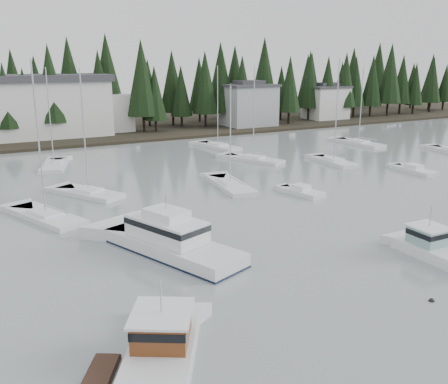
# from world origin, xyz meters

# --- Properties ---
(far_shore_land) EXTENTS (240.00, 54.00, 1.00)m
(far_shore_land) POSITION_xyz_m (0.00, 97.00, 0.00)
(far_shore_land) COLOR black
(far_shore_land) RESTS_ON ground
(conifer_treeline) EXTENTS (200.00, 22.00, 20.00)m
(conifer_treeline) POSITION_xyz_m (0.00, 86.00, 0.00)
(conifer_treeline) COLOR black
(conifer_treeline) RESTS_ON ground
(house_east_a) EXTENTS (10.60, 8.48, 9.25)m
(house_east_a) POSITION_xyz_m (36.00, 78.00, 4.90)
(house_east_a) COLOR #999EA0
(house_east_a) RESTS_ON ground
(house_east_b) EXTENTS (9.54, 7.42, 8.25)m
(house_east_b) POSITION_xyz_m (58.00, 80.00, 4.40)
(house_east_b) COLOR silver
(house_east_b) RESTS_ON ground
(harbor_inn) EXTENTS (29.50, 11.50, 10.90)m
(harbor_inn) POSITION_xyz_m (-2.96, 82.34, 5.78)
(harbor_inn) COLOR silver
(harbor_inn) RESTS_ON ground
(lobster_boat_brown) EXTENTS (7.51, 9.81, 4.70)m
(lobster_boat_brown) POSITION_xyz_m (-11.15, 6.98, 0.54)
(lobster_boat_brown) COLOR silver
(lobster_boat_brown) RESTS_ON ground
(cabin_cruiser_center) EXTENTS (7.78, 12.61, 5.18)m
(cabin_cruiser_center) POSITION_xyz_m (-4.86, 20.61, 0.78)
(cabin_cruiser_center) COLOR silver
(cabin_cruiser_center) RESTS_ON ground
(lobster_boat_teal) EXTENTS (2.76, 7.75, 4.27)m
(lobster_boat_teal) POSITION_xyz_m (12.00, 10.25, 0.51)
(lobster_boat_teal) COLOR silver
(lobster_boat_teal) RESTS_ON ground
(sailboat_0) EXTENTS (4.22, 9.72, 11.94)m
(sailboat_0) POSITION_xyz_m (8.63, 35.93, 0.06)
(sailboat_0) COLOR silver
(sailboat_0) RESTS_ON ground
(sailboat_1) EXTENTS (5.26, 8.97, 13.66)m
(sailboat_1) POSITION_xyz_m (-7.20, 56.43, 0.08)
(sailboat_1) COLOR silver
(sailboat_1) RESTS_ON ground
(sailboat_2) EXTENTS (3.64, 9.84, 13.36)m
(sailboat_2) POSITION_xyz_m (41.87, 51.17, 0.07)
(sailboat_2) COLOR silver
(sailboat_2) RESTS_ON ground
(sailboat_4) EXTENTS (4.59, 9.40, 13.64)m
(sailboat_4) POSITION_xyz_m (19.16, 59.45, 0.07)
(sailboat_4) COLOR silver
(sailboat_4) RESTS_ON ground
(sailboat_5) EXTENTS (6.21, 9.75, 14.70)m
(sailboat_5) POSITION_xyz_m (-11.84, 33.69, 0.08)
(sailboat_5) COLOR silver
(sailboat_5) RESTS_ON ground
(sailboat_6) EXTENTS (6.64, 8.58, 13.77)m
(sailboat_6) POSITION_xyz_m (-6.48, 39.96, 0.08)
(sailboat_6) COLOR silver
(sailboat_6) RESTS_ON ground
(sailboat_8) EXTENTS (6.18, 9.47, 13.82)m
(sailboat_8) POSITION_xyz_m (18.69, 47.49, 0.08)
(sailboat_8) COLOR silver
(sailboat_8) RESTS_ON ground
(sailboat_11) EXTENTS (3.39, 8.33, 14.80)m
(sailboat_11) POSITION_xyz_m (27.79, 40.83, 0.09)
(sailboat_11) COLOR silver
(sailboat_11) RESTS_ON ground
(runabout_1) EXTENTS (3.31, 5.55, 1.42)m
(runabout_1) POSITION_xyz_m (13.98, 29.74, 0.13)
(runabout_1) COLOR silver
(runabout_1) RESTS_ON ground
(runabout_2) EXTENTS (2.40, 6.42, 1.42)m
(runabout_2) POSITION_xyz_m (33.28, 31.64, 0.13)
(runabout_2) COLOR silver
(runabout_2) RESTS_ON ground
(mooring_buoy_dark) EXTENTS (0.36, 0.36, 0.36)m
(mooring_buoy_dark) POSITION_xyz_m (6.18, 5.98, 0.00)
(mooring_buoy_dark) COLOR black
(mooring_buoy_dark) RESTS_ON ground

